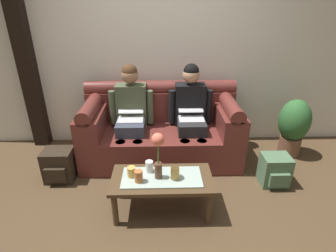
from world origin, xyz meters
TOP-DOWN VIEW (x-y plane):
  - ground_plane at (0.00, 0.00)m, footprint 14.00×14.00m
  - back_wall_patterned at (0.00, 1.70)m, footprint 6.00×0.12m
  - timber_pillar at (-1.73, 1.58)m, footprint 0.20×0.20m
  - couch at (-0.00, 1.17)m, footprint 1.97×0.88m
  - person_left at (-0.38, 1.17)m, footprint 0.56×0.67m
  - person_right at (0.38, 1.17)m, footprint 0.56×0.67m
  - coffee_table at (0.00, 0.12)m, footprint 0.97×0.48m
  - flower_vase at (-0.03, 0.11)m, footprint 0.12×0.12m
  - cup_near_left at (0.12, 0.09)m, footprint 0.08×0.08m
  - cup_near_right at (-0.29, 0.13)m, footprint 0.08×0.08m
  - cup_far_center at (-0.21, 0.05)m, footprint 0.08×0.08m
  - cup_far_left at (-0.12, 0.21)m, footprint 0.07×0.07m
  - backpack_left at (-1.18, 0.66)m, footprint 0.33×0.31m
  - backpack_right at (1.28, 0.51)m, footprint 0.31×0.30m
  - potted_plant at (1.73, 1.16)m, footprint 0.40×0.40m

SIDE VIEW (x-z plane):
  - ground_plane at x=0.00m, z-range 0.00..0.00m
  - backpack_right at x=1.28m, z-range 0.00..0.35m
  - backpack_left at x=-1.18m, z-range 0.00..0.38m
  - coffee_table at x=0.00m, z-range 0.14..0.53m
  - couch at x=0.00m, z-range -0.11..0.86m
  - potted_plant at x=1.73m, z-range 0.04..0.82m
  - cup_near_right at x=-0.29m, z-range 0.40..0.50m
  - cup_near_left at x=0.12m, z-range 0.40..0.51m
  - cup_far_left at x=-0.12m, z-range 0.40..0.51m
  - cup_far_center at x=-0.21m, z-range 0.40..0.51m
  - person_left at x=-0.38m, z-range 0.05..1.27m
  - person_right at x=0.38m, z-range 0.05..1.27m
  - flower_vase at x=-0.03m, z-range 0.46..0.93m
  - back_wall_patterned at x=0.00m, z-range 0.00..2.90m
  - timber_pillar at x=-1.73m, z-range 0.00..2.90m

